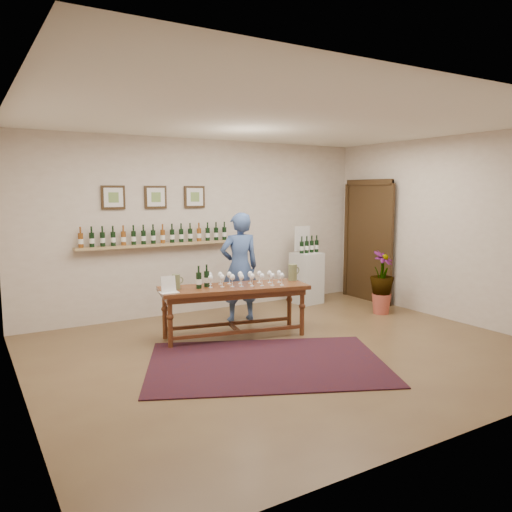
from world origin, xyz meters
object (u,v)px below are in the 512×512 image
person (239,267)px  tasting_table (234,294)px  display_pedestal (307,278)px  potted_plant (382,282)px

person → tasting_table: bearing=65.9°
display_pedestal → tasting_table: bearing=-150.5°
tasting_table → person: size_ratio=1.25×
display_pedestal → person: 1.71m
potted_plant → person: person is taller
tasting_table → display_pedestal: (2.10, 1.18, -0.15)m
tasting_table → display_pedestal: bearing=41.5°
tasting_table → potted_plant: (2.67, -0.07, -0.09)m
tasting_table → display_pedestal: display_pedestal is taller
potted_plant → display_pedestal: bearing=114.4°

